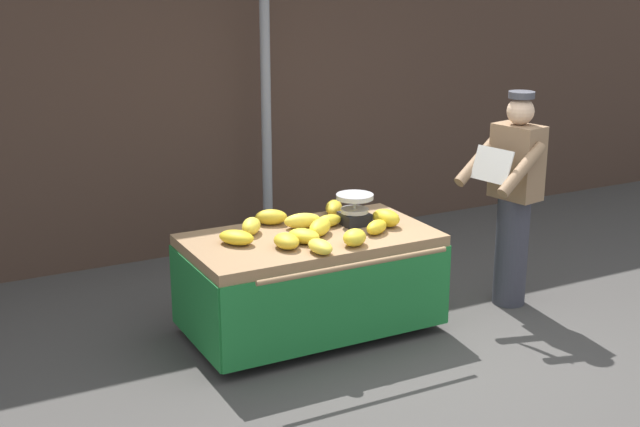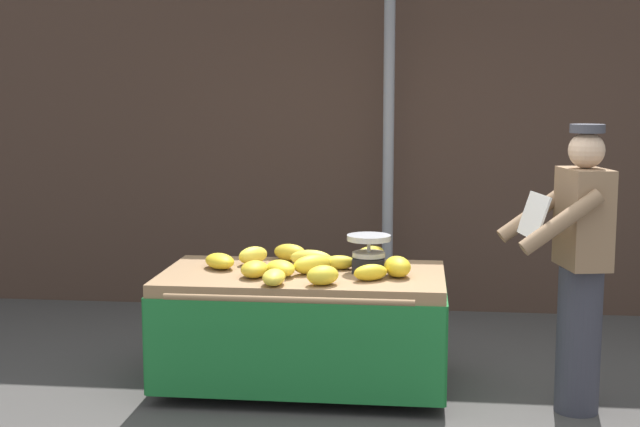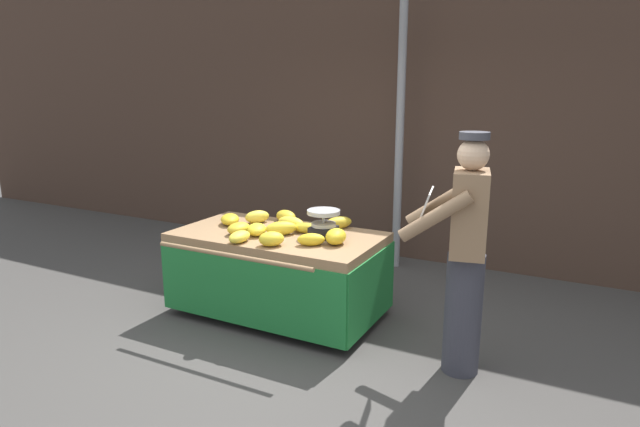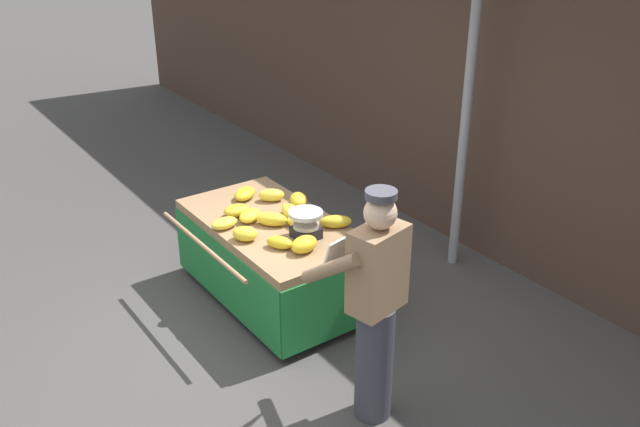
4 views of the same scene
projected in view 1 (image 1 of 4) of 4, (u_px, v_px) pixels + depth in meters
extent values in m
plane|color=#423F3D|center=(432.00, 355.00, 6.12)|extent=(60.00, 60.00, 0.00)
cube|color=#473328|center=(256.00, 63.00, 8.18)|extent=(16.00, 0.24, 3.46)
cylinder|color=gray|center=(266.00, 97.00, 7.80)|extent=(0.09, 0.09, 2.97)
cube|color=#93704C|center=(310.00, 240.00, 6.30)|extent=(1.79, 0.97, 0.08)
cylinder|color=black|center=(206.00, 307.00, 6.04)|extent=(0.05, 0.71, 0.71)
cylinder|color=#B7B7BC|center=(202.00, 308.00, 6.03)|extent=(0.01, 0.13, 0.13)
cylinder|color=black|center=(403.00, 270.00, 6.77)|extent=(0.05, 0.71, 0.71)
cylinder|color=#B7B7BC|center=(406.00, 269.00, 6.78)|extent=(0.01, 0.13, 0.13)
cylinder|color=#4C4742|center=(286.00, 272.00, 6.75)|extent=(0.05, 0.05, 0.68)
cube|color=#1E7233|center=(342.00, 307.00, 5.98)|extent=(1.79, 0.02, 0.60)
cube|color=#1E7233|center=(282.00, 264.00, 6.81)|extent=(1.79, 0.02, 0.60)
cube|color=#1E7233|center=(195.00, 306.00, 6.00)|extent=(0.02, 0.97, 0.60)
cube|color=#1E7233|center=(412.00, 265.00, 6.79)|extent=(0.02, 0.97, 0.60)
cylinder|color=#93704C|center=(356.00, 265.00, 5.73)|extent=(1.43, 0.04, 0.04)
cube|color=black|center=(354.00, 219.00, 6.52)|extent=(0.20, 0.20, 0.09)
cylinder|color=#B7B7BC|center=(355.00, 206.00, 6.49)|extent=(0.02, 0.02, 0.11)
cylinder|color=#B7B7BC|center=(355.00, 197.00, 6.47)|extent=(0.28, 0.28, 0.03)
cylinder|color=#B7B7BC|center=(355.00, 210.00, 6.50)|extent=(0.21, 0.21, 0.03)
ellipsoid|color=gold|center=(334.00, 208.00, 6.78)|extent=(0.25, 0.30, 0.11)
ellipsoid|color=gold|center=(386.00, 218.00, 6.48)|extent=(0.21, 0.27, 0.13)
ellipsoid|color=gold|center=(287.00, 241.00, 5.99)|extent=(0.18, 0.24, 0.10)
ellipsoid|color=yellow|center=(329.00, 221.00, 6.47)|extent=(0.24, 0.16, 0.09)
ellipsoid|color=yellow|center=(302.00, 221.00, 6.44)|extent=(0.30, 0.18, 0.11)
ellipsoid|color=yellow|center=(320.00, 247.00, 5.89)|extent=(0.14, 0.24, 0.09)
ellipsoid|color=yellow|center=(304.00, 236.00, 6.10)|extent=(0.26, 0.29, 0.10)
ellipsoid|color=gold|center=(377.00, 227.00, 6.30)|extent=(0.25, 0.22, 0.10)
ellipsoid|color=yellow|center=(251.00, 226.00, 6.30)|extent=(0.24, 0.27, 0.12)
ellipsoid|color=gold|center=(271.00, 217.00, 6.52)|extent=(0.29, 0.25, 0.11)
ellipsoid|color=gold|center=(236.00, 237.00, 6.07)|extent=(0.29, 0.31, 0.10)
ellipsoid|color=yellow|center=(320.00, 227.00, 6.27)|extent=(0.29, 0.28, 0.12)
ellipsoid|color=yellow|center=(355.00, 237.00, 6.04)|extent=(0.26, 0.25, 0.12)
cylinder|color=#383842|center=(511.00, 251.00, 6.93)|extent=(0.26, 0.26, 0.88)
cube|color=#8C6B4C|center=(517.00, 162.00, 6.72)|extent=(0.30, 0.42, 0.58)
sphere|color=#DBB28E|center=(521.00, 111.00, 6.61)|extent=(0.21, 0.21, 0.21)
cylinder|color=#3F3F47|center=(522.00, 95.00, 6.57)|extent=(0.20, 0.20, 0.05)
cylinder|color=#8C6B4C|center=(522.00, 170.00, 6.43)|extent=(0.49, 0.19, 0.37)
cylinder|color=#8C6B4C|center=(478.00, 160.00, 6.74)|extent=(0.49, 0.19, 0.37)
cube|color=silver|center=(492.00, 165.00, 6.53)|extent=(0.16, 0.35, 0.25)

